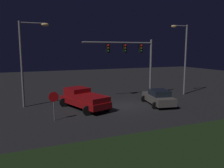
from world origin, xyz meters
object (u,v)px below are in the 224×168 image
(pickup_truck, at_px, (83,98))
(street_lamp_left, at_px, (27,53))
(traffic_signal_gantry, at_px, (132,54))
(stop_sign, at_px, (54,101))
(car_sedan, at_px, (158,97))
(street_lamp_right, at_px, (183,52))

(pickup_truck, bearing_deg, street_lamp_left, 40.22)
(traffic_signal_gantry, relative_size, street_lamp_left, 1.05)
(stop_sign, bearing_deg, traffic_signal_gantry, 30.82)
(car_sedan, xyz_separation_m, street_lamp_right, (5.52, 3.40, 4.39))
(pickup_truck, xyz_separation_m, traffic_signal_gantry, (6.56, 3.00, 3.90))
(car_sedan, relative_size, street_lamp_left, 0.59)
(car_sedan, relative_size, stop_sign, 2.09)
(street_lamp_left, height_order, stop_sign, street_lamp_left)
(car_sedan, height_order, street_lamp_right, street_lamp_right)
(pickup_truck, bearing_deg, traffic_signal_gantry, -83.89)
(traffic_signal_gantry, height_order, street_lamp_left, street_lamp_left)
(pickup_truck, distance_m, traffic_signal_gantry, 8.20)
(car_sedan, xyz_separation_m, street_lamp_left, (-11.63, 4.19, 4.27))
(traffic_signal_gantry, height_order, street_lamp_right, street_lamp_right)
(pickup_truck, distance_m, car_sedan, 7.30)
(pickup_truck, relative_size, traffic_signal_gantry, 0.69)
(street_lamp_left, relative_size, stop_sign, 3.55)
(street_lamp_left, height_order, street_lamp_right, street_lamp_right)
(traffic_signal_gantry, bearing_deg, stop_sign, -149.18)
(traffic_signal_gantry, xyz_separation_m, stop_sign, (-9.58, -5.72, -3.34))
(car_sedan, height_order, traffic_signal_gantry, traffic_signal_gantry)
(street_lamp_right, bearing_deg, street_lamp_left, 177.38)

